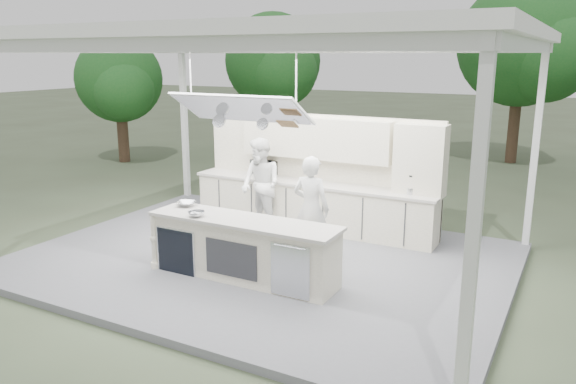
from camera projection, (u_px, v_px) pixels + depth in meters
The scene contains 12 objects.
ground at pixel (263, 264), 9.67m from camera, with size 90.00×90.00×0.00m, color #48563B.
stage_deck at pixel (263, 261), 9.66m from camera, with size 8.00×6.00×0.12m, color slate.
tent at pixel (260, 41), 8.77m from camera, with size 8.20×6.20×3.86m.
demo_island at pixel (242, 249), 8.67m from camera, with size 3.10×0.79×0.95m.
back_counter at pixel (312, 205), 11.15m from camera, with size 5.08×0.72×0.95m.
back_wall_unit at pixel (337, 157), 10.90m from camera, with size 5.05×0.48×2.25m.
tree_cluster at pixel (419, 62), 17.32m from camera, with size 19.55×9.40×5.85m.
head_chef at pixel (311, 208), 9.38m from camera, with size 0.65×0.43×1.78m, color white.
sous_chef at pixel (261, 185), 10.95m from camera, with size 0.89×0.69×1.83m, color white.
toaster_oven at pixel (263, 167), 11.72m from camera, with size 0.53×0.36×0.29m, color silver.
bowl_large at pixel (186, 204), 9.29m from camera, with size 0.31×0.31×0.08m, color #B3B6BB.
bowl_small at pixel (196, 214), 8.68m from camera, with size 0.26×0.26×0.08m, color #B3B5BA.
Camera 1 is at (4.69, -7.81, 3.51)m, focal length 35.00 mm.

